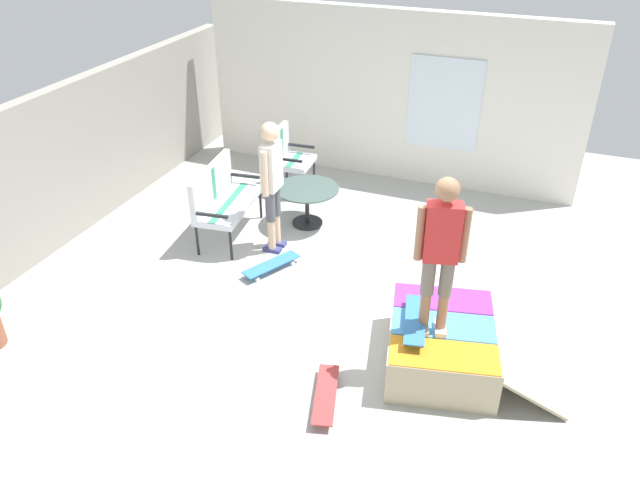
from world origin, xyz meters
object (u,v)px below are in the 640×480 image
skateboard_by_bench (271,265)px  patio_table (307,198)px  skate_ramp (444,344)px  skateboard_on_ramp (415,320)px  person_watching (272,177)px  patio_bench (221,195)px  person_skater (441,247)px  patio_chair_near_house (287,153)px  skateboard_spare (326,394)px

skateboard_by_bench → patio_table: bearing=1.8°
skate_ramp → skateboard_by_bench: bearing=69.0°
skate_ramp → skateboard_on_ramp: (-0.15, 0.30, 0.33)m
person_watching → skate_ramp: bearing=-119.0°
patio_table → skateboard_on_ramp: (-2.36, -2.13, 0.17)m
skate_ramp → patio_bench: bearing=66.2°
person_skater → patio_table: bearing=44.4°
patio_chair_near_house → skateboard_spare: 4.68m
person_skater → skateboard_on_ramp: person_skater is taller
skateboard_by_bench → person_watching: bearing=20.7°
person_watching → skateboard_on_ramp: 2.81m
skateboard_on_ramp → patio_bench: bearing=62.0°
patio_table → skateboard_spare: 3.51m
person_watching → person_skater: 2.93m
skate_ramp → person_skater: 1.22m
patio_table → person_skater: 3.44m
patio_bench → patio_chair_near_house: (1.64, -0.25, -0.00)m
skateboard_on_ramp → skateboard_spare: bearing=141.7°
patio_chair_near_house → patio_bench: bearing=171.2°
skate_ramp → person_watching: size_ratio=1.10×
skate_ramp → skateboard_on_ramp: skateboard_on_ramp is taller
skateboard_by_bench → skateboard_on_ramp: (-1.06, -2.09, 0.49)m
person_watching → skateboard_on_ramp: bearing=-124.6°
patio_chair_near_house → skateboard_spare: bearing=-151.7°
person_watching → skateboard_spare: size_ratio=2.16×
skateboard_by_bench → skateboard_on_ramp: bearing=-116.9°
patio_chair_near_house → person_skater: person_skater is taller
skateboard_on_ramp → skateboard_by_bench: bearing=63.1°
patio_bench → person_skater: person_skater is taller
patio_bench → skateboard_by_bench: size_ratio=1.63×
skateboard_on_ramp → patio_chair_near_house: bearing=40.8°
person_skater → patio_bench: bearing=63.5°
patio_table → person_watching: person_watching is taller
patio_bench → skateboard_spare: 3.51m
patio_chair_near_house → skateboard_by_bench: bearing=-161.2°
patio_bench → person_skater: 3.74m
skate_ramp → skateboard_on_ramp: 0.47m
patio_table → person_skater: person_skater is taller
skate_ramp → patio_table: size_ratio=2.17×
patio_bench → patio_table: bearing=-53.8°
skateboard_by_bench → patio_bench: bearing=59.9°
patio_bench → person_watching: (-0.07, -0.82, 0.43)m
patio_chair_near_house → skateboard_spare: (-4.10, -2.21, -0.53)m
skateboard_by_bench → skateboard_spare: bearing=-142.1°
person_watching → skateboard_spare: bearing=-145.3°
skateboard_spare → skate_ramp: bearing=-44.4°
patio_table → person_skater: bearing=-135.6°
patio_chair_near_house → skateboard_spare: patio_chair_near_house is taller
patio_table → skateboard_by_bench: 1.34m
patio_chair_near_house → person_skater: 4.53m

